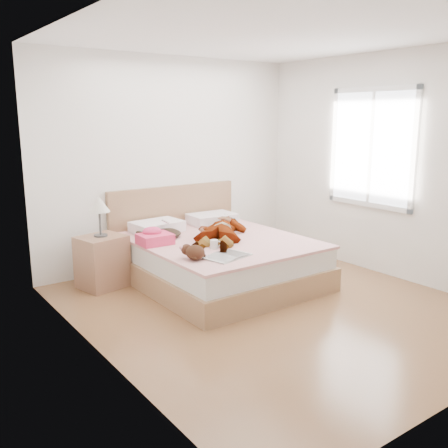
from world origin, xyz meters
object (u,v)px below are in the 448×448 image
towel (154,237)px  nightstand (102,257)px  coffee_mug (214,244)px  plush_toy (194,252)px  woman (221,228)px  bed (215,257)px  magazine (227,256)px  phone (165,222)px

towel → nightstand: bearing=138.2°
coffee_mug → nightstand: nightstand is taller
plush_toy → towel: bearing=91.7°
woman → towel: woman is taller
coffee_mug → woman: bearing=46.9°
bed → plush_toy: (-0.68, -0.62, 0.31)m
coffee_mug → magazine: bearing=-102.6°
bed → nightstand: nightstand is taller
bed → nightstand: 1.27m
plush_toy → nightstand: (-0.47, 1.16, -0.25)m
phone → woman: bearing=-85.1°
magazine → coffee_mug: size_ratio=3.95×
nightstand → coffee_mug: bearing=-47.4°
woman → magazine: 0.84m
plush_toy → coffee_mug: bearing=28.8°
bed → phone: bearing=138.2°
nightstand → plush_toy: bearing=-67.9°
coffee_mug → bed: bearing=55.0°
bed → woman: bearing=-15.3°
magazine → plush_toy: (-0.32, 0.12, 0.07)m
towel → phone: bearing=41.2°
magazine → coffee_mug: (0.07, 0.33, 0.04)m
woman → coffee_mug: woman is taller
magazine → woman: bearing=58.9°
woman → bed: (-0.08, 0.02, -0.34)m
plush_toy → bed: bearing=42.5°
woman → magazine: size_ratio=3.04×
coffee_mug → nightstand: (-0.87, 0.94, -0.22)m
phone → plush_toy: bearing=-150.7°
woman → bed: 0.35m
bed → nightstand: (-1.15, 0.54, 0.06)m
woman → nightstand: bearing=-161.0°
bed → nightstand: size_ratio=2.04×
plush_toy → nightstand: nightstand is taller
bed → towel: size_ratio=5.76×
phone → bed: bed is taller
towel → coffee_mug: 0.68m
magazine → nightstand: bearing=121.8°
towel → coffee_mug: (0.42, -0.54, -0.03)m
woman → phone: 0.64m
woman → plush_toy: 0.96m
phone → plush_toy: phone is taller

